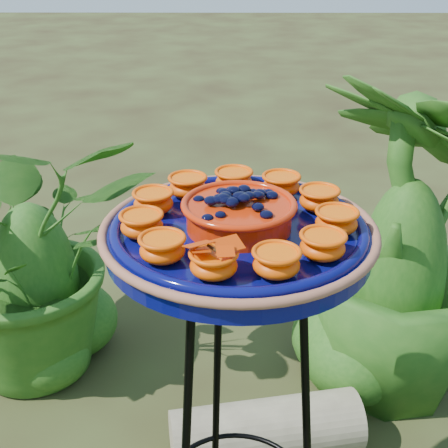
# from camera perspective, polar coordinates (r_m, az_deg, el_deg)

# --- Properties ---
(tripod_stand) EXTENTS (0.42, 0.42, 0.92)m
(tripod_stand) POSITION_cam_1_polar(r_m,az_deg,el_deg) (1.33, 1.16, -16.33)
(tripod_stand) COLOR black
(tripod_stand) RESTS_ON ground
(feeder_dish) EXTENTS (0.58, 0.58, 0.11)m
(feeder_dish) POSITION_cam_1_polar(r_m,az_deg,el_deg) (1.09, 1.35, -0.45)
(feeder_dish) COLOR #06094E
(feeder_dish) RESTS_ON tripod_stand
(driftwood_log) EXTENTS (0.59, 0.29, 0.19)m
(driftwood_log) POSITION_cam_1_polar(r_m,az_deg,el_deg) (1.95, 3.87, -18.32)
(driftwood_log) COLOR tan
(driftwood_log) RESTS_ON ground
(shrub_back_left) EXTENTS (0.99, 0.92, 0.92)m
(shrub_back_left) POSITION_cam_1_polar(r_m,az_deg,el_deg) (2.18, -17.14, -2.33)
(shrub_back_left) COLOR #205015
(shrub_back_left) RESTS_ON ground
(shrub_back_right) EXTENTS (0.85, 0.85, 1.08)m
(shrub_back_right) POSITION_cam_1_polar(r_m,az_deg,el_deg) (2.04, 16.15, -1.76)
(shrub_back_right) COLOR #205015
(shrub_back_right) RESTS_ON ground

